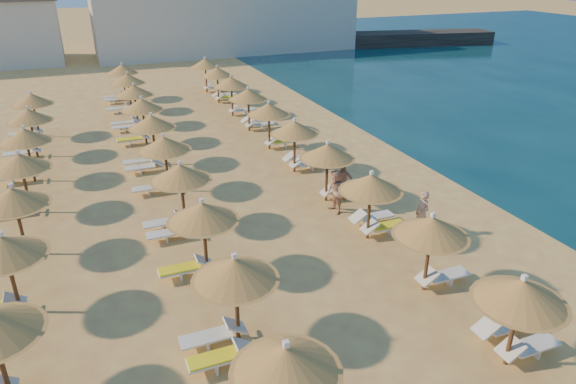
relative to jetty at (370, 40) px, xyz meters
name	(u,v)px	position (x,y,z in m)	size (l,w,h in m)	color
ground	(299,281)	(-27.14, -41.87, -0.75)	(220.00, 220.00, 0.00)	#E5C164
jetty	(370,40)	(0.00, 0.00, 0.00)	(30.00, 4.00, 1.50)	black
hotel_blocks	(161,19)	(-23.81, 2.88, 2.95)	(46.64, 9.79, 8.10)	beige
parasol_row_east	(310,140)	(-23.63, -34.89, 1.46)	(2.36, 41.39, 2.73)	brown
parasol_row_west	(172,158)	(-29.78, -34.89, 1.46)	(2.36, 41.39, 2.73)	brown
parasol_row_inland	(17,179)	(-35.45, -34.89, 1.46)	(2.36, 27.20, 2.73)	brown
loungers	(209,197)	(-28.44, -35.13, -0.41)	(15.04, 39.59, 0.66)	white
beachgoer_c	(343,182)	(-22.92, -36.79, 0.07)	(0.96, 0.40, 1.64)	tan
beachgoer_b	(336,192)	(-23.80, -37.86, 0.17)	(0.89, 0.69, 1.83)	tan
beachgoer_a	(422,213)	(-21.58, -40.66, 0.12)	(0.63, 0.41, 1.73)	tan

